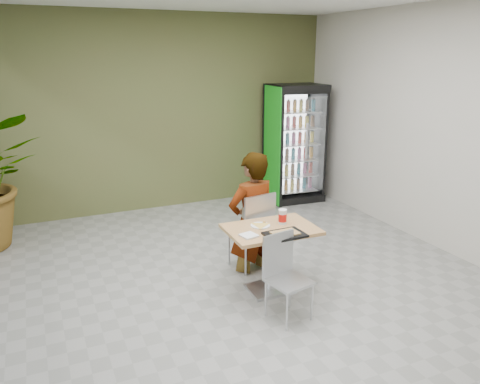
# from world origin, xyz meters

# --- Properties ---
(ground) EXTENTS (7.00, 7.00, 0.00)m
(ground) POSITION_xyz_m (0.00, 0.00, 0.00)
(ground) COLOR gray
(ground) RESTS_ON ground
(room_envelope) EXTENTS (6.00, 7.00, 3.20)m
(room_envelope) POSITION_xyz_m (0.00, 0.00, 1.60)
(room_envelope) COLOR beige
(room_envelope) RESTS_ON ground
(dining_table) EXTENTS (0.98, 0.69, 0.75)m
(dining_table) POSITION_xyz_m (0.34, 0.09, 0.54)
(dining_table) COLOR tan
(dining_table) RESTS_ON ground
(chair_far) EXTENTS (0.50, 0.50, 0.98)m
(chair_far) POSITION_xyz_m (0.41, 0.63, 0.57)
(chair_far) COLOR #B7B9BC
(chair_far) RESTS_ON ground
(chair_near) EXTENTS (0.45, 0.45, 0.86)m
(chair_near) POSITION_xyz_m (0.23, -0.40, 0.50)
(chair_near) COLOR #B7B9BC
(chair_near) RESTS_ON ground
(seated_woman) EXTENTS (0.71, 0.52, 1.76)m
(seated_woman) POSITION_xyz_m (0.40, 0.68, 0.58)
(seated_woman) COLOR black
(seated_woman) RESTS_ON ground
(pizza_plate) EXTENTS (0.30, 0.27, 0.03)m
(pizza_plate) POSITION_xyz_m (0.26, 0.18, 0.77)
(pizza_plate) COLOR silver
(pizza_plate) RESTS_ON dining_table
(soda_cup) EXTENTS (0.09, 0.09, 0.17)m
(soda_cup) POSITION_xyz_m (0.51, 0.14, 0.83)
(soda_cup) COLOR silver
(soda_cup) RESTS_ON dining_table
(napkin_stack) EXTENTS (0.19, 0.19, 0.02)m
(napkin_stack) POSITION_xyz_m (0.02, -0.04, 0.76)
(napkin_stack) COLOR silver
(napkin_stack) RESTS_ON dining_table
(cafeteria_tray) EXTENTS (0.41, 0.31, 0.02)m
(cafeteria_tray) POSITION_xyz_m (0.37, -0.17, 0.76)
(cafeteria_tray) COLOR black
(cafeteria_tray) RESTS_ON dining_table
(beverage_fridge) EXTENTS (0.98, 0.78, 2.04)m
(beverage_fridge) POSITION_xyz_m (2.32, 2.97, 1.02)
(beverage_fridge) COLOR black
(beverage_fridge) RESTS_ON ground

